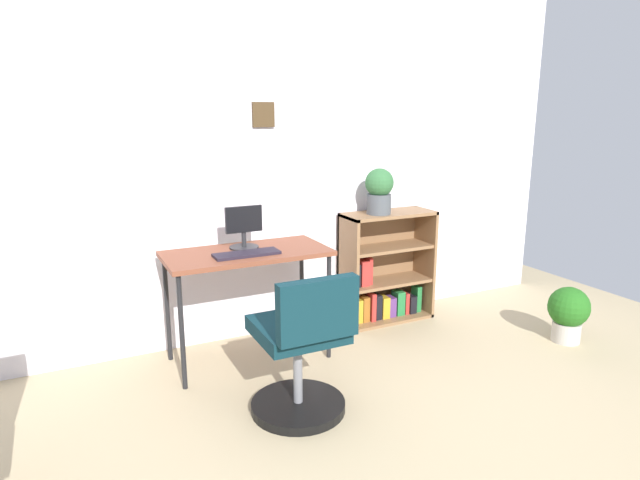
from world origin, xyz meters
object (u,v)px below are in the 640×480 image
at_px(office_chair, 302,354).
at_px(bookshelf_low, 383,272).
at_px(potted_plant_on_shelf, 379,190).
at_px(monitor, 244,228).
at_px(keyboard, 247,254).
at_px(desk, 247,261).
at_px(potted_plant_floor, 568,312).

relative_size(office_chair, bookshelf_low, 0.96).
bearing_deg(office_chair, potted_plant_on_shelf, 42.02).
distance_m(monitor, keyboard, 0.21).
bearing_deg(desk, keyboard, -108.36).
bearing_deg(monitor, bookshelf_low, 7.42).
relative_size(office_chair, potted_plant_on_shelf, 2.43).
height_order(monitor, keyboard, monitor).
distance_m(desk, office_chair, 0.85).
relative_size(keyboard, office_chair, 0.49).
xyz_separation_m(desk, office_chair, (0.03, -0.79, -0.31)).
bearing_deg(monitor, desk, -98.05).
xyz_separation_m(desk, bookshelf_low, (1.18, 0.23, -0.30)).
xyz_separation_m(monitor, bookshelf_low, (1.17, 0.15, -0.49)).
distance_m(desk, potted_plant_floor, 2.29).
relative_size(keyboard, bookshelf_low, 0.48).
bearing_deg(office_chair, potted_plant_floor, 1.36).
xyz_separation_m(desk, monitor, (0.01, 0.07, 0.20)).
height_order(bookshelf_low, potted_plant_on_shelf, potted_plant_on_shelf).
distance_m(potted_plant_on_shelf, potted_plant_floor, 1.60).
relative_size(desk, keyboard, 2.54).
bearing_deg(potted_plant_floor, office_chair, -178.64).
bearing_deg(keyboard, potted_plant_on_shelf, 13.51).
relative_size(keyboard, potted_plant_on_shelf, 1.20).
height_order(monitor, office_chair, monitor).
relative_size(monitor, keyboard, 0.68).
relative_size(monitor, potted_plant_floor, 0.69).
distance_m(bookshelf_low, potted_plant_floor, 1.35).
distance_m(keyboard, bookshelf_low, 1.31).
bearing_deg(desk, bookshelf_low, 10.82).
xyz_separation_m(monitor, keyboard, (-0.04, -0.17, -0.12)).
height_order(potted_plant_on_shelf, potted_plant_floor, potted_plant_on_shelf).
bearing_deg(potted_plant_on_shelf, office_chair, -137.98).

